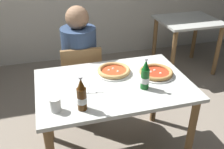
% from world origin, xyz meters
% --- Properties ---
extents(dining_table_main, '(1.20, 0.80, 0.75)m').
position_xyz_m(dining_table_main, '(0.00, 0.00, 0.64)').
color(dining_table_main, silver).
rests_on(dining_table_main, ground_plane).
extents(chair_behind_table, '(0.42, 0.42, 0.85)m').
position_xyz_m(chair_behind_table, '(-0.17, 0.61, 0.48)').
color(chair_behind_table, olive).
rests_on(chair_behind_table, ground_plane).
extents(diner_seated, '(0.34, 0.34, 1.21)m').
position_xyz_m(diner_seated, '(-0.16, 0.66, 0.58)').
color(diner_seated, '#2D3342').
rests_on(diner_seated, ground_plane).
extents(dining_table_background, '(0.80, 0.70, 0.75)m').
position_xyz_m(dining_table_background, '(1.46, 1.35, 0.59)').
color(dining_table_background, silver).
rests_on(dining_table_background, ground_plane).
extents(pizza_margherita_near, '(0.30, 0.30, 0.04)m').
position_xyz_m(pizza_margherita_near, '(0.37, 0.03, 0.77)').
color(pizza_margherita_near, white).
rests_on(pizza_margherita_near, dining_table_main).
extents(pizza_marinara_far, '(0.30, 0.30, 0.04)m').
position_xyz_m(pizza_marinara_far, '(0.05, 0.16, 0.77)').
color(pizza_marinara_far, white).
rests_on(pizza_marinara_far, dining_table_main).
extents(beer_bottle_left, '(0.07, 0.07, 0.25)m').
position_xyz_m(beer_bottle_left, '(-0.29, -0.27, 0.85)').
color(beer_bottle_left, '#512D0F').
rests_on(beer_bottle_left, dining_table_main).
extents(beer_bottle_center, '(0.07, 0.07, 0.25)m').
position_xyz_m(beer_bottle_center, '(0.20, -0.13, 0.85)').
color(beer_bottle_center, '#14591E').
rests_on(beer_bottle_center, dining_table_main).
extents(napkin_with_cutlery, '(0.20, 0.20, 0.01)m').
position_xyz_m(napkin_with_cutlery, '(-0.18, -0.01, 0.75)').
color(napkin_with_cutlery, white).
rests_on(napkin_with_cutlery, dining_table_main).
extents(paper_cup, '(0.07, 0.07, 0.09)m').
position_xyz_m(paper_cup, '(-0.47, -0.24, 0.80)').
color(paper_cup, white).
rests_on(paper_cup, dining_table_main).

